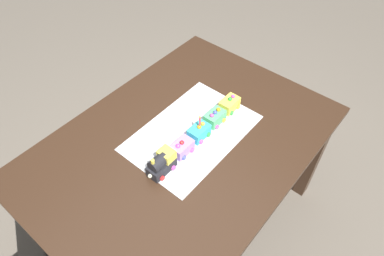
# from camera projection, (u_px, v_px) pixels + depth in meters

# --- Properties ---
(ground_plane) EXTENTS (8.00, 8.00, 0.00)m
(ground_plane) POSITION_uv_depth(u_px,v_px,m) (185.00, 219.00, 2.12)
(ground_plane) COLOR #6B6054
(dining_table) EXTENTS (1.40, 1.00, 0.74)m
(dining_table) POSITION_uv_depth(u_px,v_px,m) (183.00, 156.00, 1.65)
(dining_table) COLOR #382316
(dining_table) RESTS_ON ground
(cake_board) EXTENTS (0.60, 0.40, 0.00)m
(cake_board) POSITION_uv_depth(u_px,v_px,m) (192.00, 133.00, 1.61)
(cake_board) COLOR silver
(cake_board) RESTS_ON dining_table
(cake_locomotive) EXTENTS (0.14, 0.08, 0.12)m
(cake_locomotive) POSITION_uv_depth(u_px,v_px,m) (162.00, 163.00, 1.43)
(cake_locomotive) COLOR #232328
(cake_locomotive) RESTS_ON cake_board
(cake_car_hopper_lavender) EXTENTS (0.10, 0.08, 0.07)m
(cake_car_hopper_lavender) POSITION_uv_depth(u_px,v_px,m) (182.00, 147.00, 1.51)
(cake_car_hopper_lavender) COLOR #AD84E0
(cake_car_hopper_lavender) RESTS_ON cake_board
(cake_car_gondola_turquoise) EXTENTS (0.10, 0.08, 0.07)m
(cake_car_gondola_turquoise) POSITION_uv_depth(u_px,v_px,m) (199.00, 132.00, 1.57)
(cake_car_gondola_turquoise) COLOR #38B7C6
(cake_car_gondola_turquoise) RESTS_ON cake_board
(cake_car_flatbed_mint_green) EXTENTS (0.10, 0.08, 0.07)m
(cake_car_flatbed_mint_green) POSITION_uv_depth(u_px,v_px,m) (215.00, 117.00, 1.63)
(cake_car_flatbed_mint_green) COLOR #59CC7A
(cake_car_flatbed_mint_green) RESTS_ON cake_board
(cake_car_tanker_lemon) EXTENTS (0.10, 0.08, 0.07)m
(cake_car_tanker_lemon) POSITION_uv_depth(u_px,v_px,m) (230.00, 104.00, 1.69)
(cake_car_tanker_lemon) COLOR #F4E04C
(cake_car_tanker_lemon) RESTS_ON cake_board
(birthday_candle) EXTENTS (0.01, 0.01, 0.06)m
(birthday_candle) POSITION_uv_depth(u_px,v_px,m) (200.00, 120.00, 1.52)
(birthday_candle) COLOR #F24C59
(birthday_candle) RESTS_ON cake_car_gondola_turquoise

